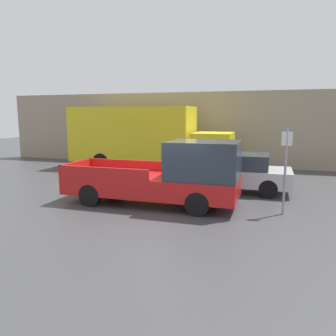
# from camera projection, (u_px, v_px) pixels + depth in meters

# --- Properties ---
(ground_plane) EXTENTS (60.00, 60.00, 0.00)m
(ground_plane) POSITION_uv_depth(u_px,v_px,m) (171.00, 208.00, 10.41)
(ground_plane) COLOR #3D3D3F
(building_wall) EXTENTS (28.00, 0.15, 4.26)m
(building_wall) POSITION_uv_depth(u_px,v_px,m) (218.00, 129.00, 18.79)
(building_wall) COLOR gray
(building_wall) RESTS_ON ground
(pickup_truck) EXTENTS (5.73, 1.98, 2.13)m
(pickup_truck) POSITION_uv_depth(u_px,v_px,m) (169.00, 176.00, 10.63)
(pickup_truck) COLOR red
(pickup_truck) RESTS_ON ground
(car) EXTENTS (4.39, 1.97, 1.46)m
(car) POSITION_uv_depth(u_px,v_px,m) (234.00, 172.00, 12.80)
(car) COLOR #B7BABF
(car) RESTS_ON ground
(delivery_truck) EXTENTS (8.75, 2.45, 3.38)m
(delivery_truck) POSITION_uv_depth(u_px,v_px,m) (143.00, 136.00, 17.77)
(delivery_truck) COLOR gold
(delivery_truck) RESTS_ON ground
(parking_sign) EXTENTS (0.30, 0.07, 2.56)m
(parking_sign) POSITION_uv_depth(u_px,v_px,m) (285.00, 167.00, 9.54)
(parking_sign) COLOR gray
(parking_sign) RESTS_ON ground
(newspaper_box) EXTENTS (0.45, 0.40, 1.00)m
(newspaper_box) POSITION_uv_depth(u_px,v_px,m) (222.00, 158.00, 18.65)
(newspaper_box) COLOR red
(newspaper_box) RESTS_ON ground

